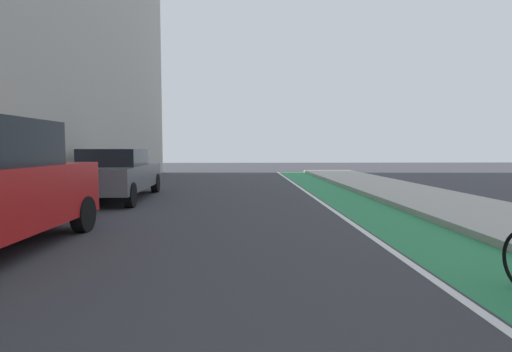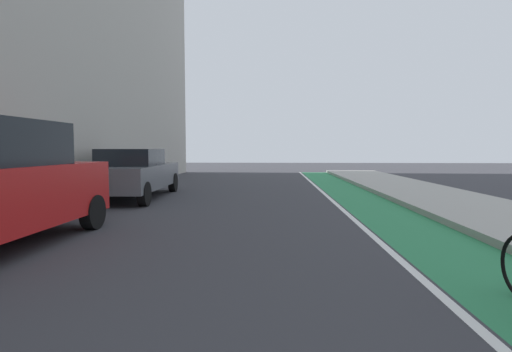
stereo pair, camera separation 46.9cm
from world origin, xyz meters
TOP-DOWN VIEW (x-y plane):
  - ground_plane at (0.00, 12.06)m, footprint 70.67×70.67m
  - bike_lane_paint at (3.62, 14.06)m, footprint 1.60×32.12m
  - lane_divider_stripe at (2.72, 14.06)m, footprint 0.12×32.12m
  - sidewalk_right at (5.95, 14.06)m, footprint 3.05×32.12m
  - parked_sedan_gray at (-3.37, 16.73)m, footprint 2.02×4.76m

SIDE VIEW (x-z plane):
  - ground_plane at x=0.00m, z-range 0.00..0.00m
  - bike_lane_paint at x=3.62m, z-range 0.00..0.00m
  - lane_divider_stripe at x=2.72m, z-range 0.00..0.00m
  - sidewalk_right at x=5.95m, z-range 0.00..0.14m
  - parked_sedan_gray at x=-3.37m, z-range 0.02..1.55m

